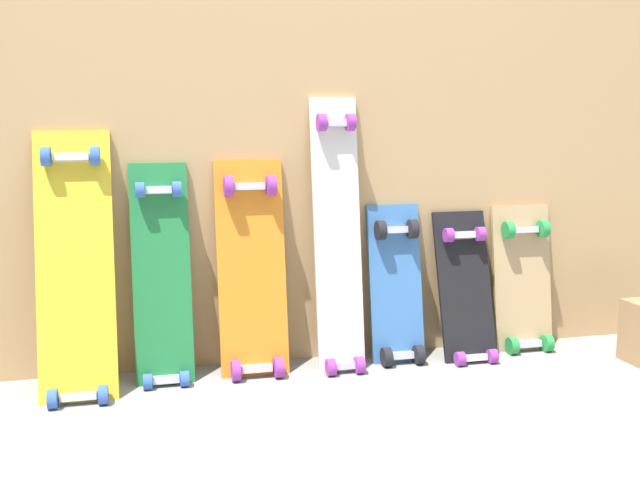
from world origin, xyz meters
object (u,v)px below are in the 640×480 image
Objects in this scene: skateboard_black at (466,296)px; skateboard_natural at (523,286)px; skateboard_white at (338,244)px; skateboard_green at (162,284)px; skateboard_orange at (252,277)px; skateboard_blue at (397,292)px; skateboard_yellow at (75,275)px.

skateboard_black is 0.99× the size of skateboard_natural.
skateboard_black is (0.47, -0.01, -0.20)m from skateboard_white.
skateboard_green is 1.06m from skateboard_black.
skateboard_white is 1.67× the size of skateboard_black.
skateboard_white is at bearing -1.87° from skateboard_orange.
skateboard_black is (0.25, -0.03, -0.02)m from skateboard_blue.
skateboard_white reaches higher than skateboard_blue.
skateboard_green reaches higher than skateboard_natural.
skateboard_orange reaches higher than skateboard_black.
skateboard_green is at bearing -178.97° from skateboard_natural.
skateboard_yellow is 1.48× the size of skateboard_natural.
skateboard_blue reaches higher than skateboard_black.
skateboard_orange is at bearing -178.87° from skateboard_natural.
skateboard_white is at bearing 3.01° from skateboard_yellow.
skateboard_yellow is at bearing -176.77° from skateboard_blue.
skateboard_green is 0.60m from skateboard_white.
skateboard_natural is (1.01, 0.02, -0.09)m from skateboard_orange.
skateboard_blue is (0.51, 0.01, -0.08)m from skateboard_orange.
skateboard_blue is 1.03× the size of skateboard_black.
skateboard_green is 1.01× the size of skateboard_orange.
skateboard_blue is (0.22, 0.02, -0.18)m from skateboard_white.
skateboard_natural is at bearing 2.36° from skateboard_white.
skateboard_blue reaches higher than skateboard_natural.
skateboard_yellow reaches higher than skateboard_natural.
skateboard_white is (0.59, -0.01, 0.11)m from skateboard_green.
skateboard_green is 1.31× the size of skateboard_natural.
skateboard_blue is 0.25m from skateboard_black.
skateboard_natural reaches higher than skateboard_black.
skateboard_yellow is 1.49× the size of skateboard_black.
skateboard_orange is (0.30, 0.00, 0.01)m from skateboard_green.
skateboard_natural is at bearing 1.13° from skateboard_orange.
skateboard_white is 1.66× the size of skateboard_natural.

